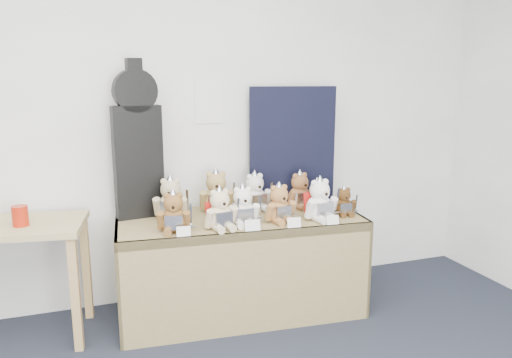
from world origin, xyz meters
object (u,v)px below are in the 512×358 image
object	(u,v)px
teddy_front_left	(220,211)
teddy_front_centre	(243,207)
guitar_case	(137,142)
red_cup	(20,216)
teddy_front_far_left	(174,214)
teddy_front_right	(279,205)
teddy_back_right	(300,192)
teddy_front_far_right	(320,201)
display_table	(242,241)
teddy_back_end	(317,194)
side_table	(7,244)
teddy_back_left	(171,200)
teddy_front_end	(344,203)
teddy_back_centre_right	(255,194)
teddy_back_centre_left	(216,194)

from	to	relation	value
teddy_front_left	teddy_front_centre	world-z (taller)	teddy_front_left
guitar_case	red_cup	size ratio (longest dim) A/B	8.59
teddy_front_far_left	teddy_front_right	distance (m)	0.69
teddy_front_far_left	teddy_back_right	size ratio (longest dim) A/B	0.96
teddy_front_far_left	teddy_front_far_right	xyz separation A→B (m)	(0.96, -0.06, 0.01)
teddy_back_right	guitar_case	bearing A→B (deg)	160.20
teddy_front_far_right	red_cup	bearing A→B (deg)	163.25
display_table	teddy_back_end	distance (m)	0.69
teddy_front_far_right	teddy_back_right	distance (m)	0.33
side_table	teddy_back_left	bearing A→B (deg)	9.65
teddy_front_centre	teddy_front_left	bearing A→B (deg)	-164.19
teddy_front_far_left	teddy_back_right	xyz separation A→B (m)	(0.96, 0.27, 0.00)
display_table	teddy_front_right	size ratio (longest dim) A/B	5.96
teddy_front_left	teddy_front_centre	distance (m)	0.17
teddy_front_end	teddy_back_right	world-z (taller)	teddy_back_right
teddy_front_left	teddy_front_end	size ratio (longest dim) A/B	1.33
teddy_back_centre_right	teddy_back_end	bearing A→B (deg)	-12.80
teddy_back_left	teddy_back_right	size ratio (longest dim) A/B	1.08
teddy_front_far_left	teddy_back_centre_left	xyz separation A→B (m)	(0.36, 0.35, 0.02)
display_table	teddy_back_centre_left	world-z (taller)	teddy_back_centre_left
display_table	red_cup	size ratio (longest dim) A/B	13.83
teddy_front_left	teddy_front_right	world-z (taller)	teddy_front_left
teddy_front_end	side_table	bearing A→B (deg)	179.99
red_cup	teddy_back_end	distance (m)	1.98
teddy_front_far_left	teddy_back_centre_right	bearing A→B (deg)	37.22
guitar_case	teddy_front_far_left	world-z (taller)	guitar_case
red_cup	teddy_back_centre_right	distance (m)	1.51
guitar_case	teddy_back_end	size ratio (longest dim) A/B	4.72
teddy_front_far_left	teddy_front_far_right	distance (m)	0.96
red_cup	teddy_front_far_left	bearing A→B (deg)	-13.01
teddy_back_end	teddy_front_end	bearing A→B (deg)	-96.58
display_table	guitar_case	size ratio (longest dim) A/B	1.61
teddy_front_centre	teddy_back_end	world-z (taller)	teddy_front_centre
teddy_front_far_right	teddy_back_centre_right	bearing A→B (deg)	123.67
teddy_front_far_right	teddy_front_centre	bearing A→B (deg)	164.59
display_table	teddy_back_right	xyz separation A→B (m)	(0.49, 0.16, 0.27)
display_table	guitar_case	distance (m)	0.96
teddy_back_end	teddy_front_left	bearing A→B (deg)	-178.82
display_table	teddy_front_right	distance (m)	0.36
teddy_back_centre_left	teddy_back_end	distance (m)	0.75
red_cup	teddy_front_far_right	size ratio (longest dim) A/B	0.39
teddy_back_right	teddy_back_left	bearing A→B (deg)	165.94
teddy_back_centre_left	teddy_front_right	bearing A→B (deg)	-37.80
display_table	teddy_front_right	bearing A→B (deg)	-25.79
teddy_front_centre	teddy_front_right	bearing A→B (deg)	-1.80
teddy_front_right	teddy_back_right	size ratio (longest dim) A/B	0.97
teddy_front_left	teddy_back_centre_right	bearing A→B (deg)	35.52
red_cup	teddy_back_right	world-z (taller)	teddy_back_right
teddy_back_right	teddy_back_centre_right	bearing A→B (deg)	160.92
teddy_front_far_right	teddy_back_end	bearing A→B (deg)	58.16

